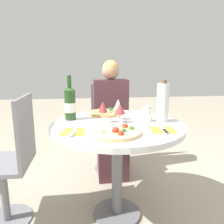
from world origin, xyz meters
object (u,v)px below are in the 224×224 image
object	(u,v)px
wine_bottle	(70,103)
tall_carafe	(163,102)
chair_behind_diner	(110,128)
seated_diner	(112,125)
pizza_large	(114,131)
chair_empty_side	(11,163)
dining_table	(117,139)

from	to	relation	value
wine_bottle	tall_carafe	bearing A→B (deg)	-11.93
chair_behind_diner	seated_diner	xyz separation A→B (m)	(-0.00, -0.14, 0.07)
pizza_large	tall_carafe	size ratio (longest dim) A/B	1.13
pizza_large	tall_carafe	distance (m)	0.47
chair_behind_diner	chair_empty_side	bearing A→B (deg)	45.04
pizza_large	wine_bottle	distance (m)	0.48
dining_table	tall_carafe	distance (m)	0.42
seated_diner	chair_empty_side	xyz separation A→B (m)	(-0.80, -0.65, -0.07)
wine_bottle	chair_behind_diner	bearing A→B (deg)	61.04
chair_behind_diner	tall_carafe	xyz separation A→B (m)	(0.29, -0.82, 0.42)
pizza_large	chair_behind_diner	bearing A→B (deg)	84.82
seated_diner	pizza_large	world-z (taller)	seated_diner
chair_behind_diner	tall_carafe	distance (m)	0.96
seated_diner	chair_empty_side	bearing A→B (deg)	39.37
dining_table	wine_bottle	distance (m)	0.44
dining_table	pizza_large	xyz separation A→B (m)	(-0.05, -0.22, 0.12)
seated_diner	pizza_large	bearing A→B (deg)	84.00
pizza_large	tall_carafe	world-z (taller)	tall_carafe
dining_table	chair_empty_side	size ratio (longest dim) A/B	1.00
dining_table	seated_diner	world-z (taller)	seated_diner
chair_empty_side	wine_bottle	world-z (taller)	wine_bottle
seated_diner	pizza_large	distance (m)	0.94
chair_empty_side	tall_carafe	xyz separation A→B (m)	(1.09, -0.02, 0.42)
wine_bottle	tall_carafe	world-z (taller)	wine_bottle
pizza_large	tall_carafe	bearing A→B (deg)	31.15
tall_carafe	chair_behind_diner	bearing A→B (deg)	109.49
dining_table	wine_bottle	size ratio (longest dim) A/B	2.82
dining_table	seated_diner	xyz separation A→B (m)	(0.04, 0.69, -0.09)
wine_bottle	dining_table	bearing A→B (deg)	-24.75
chair_behind_diner	chair_empty_side	xyz separation A→B (m)	(-0.80, -0.80, 0.00)
chair_behind_diner	wine_bottle	bearing A→B (deg)	61.04
dining_table	tall_carafe	world-z (taller)	tall_carafe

